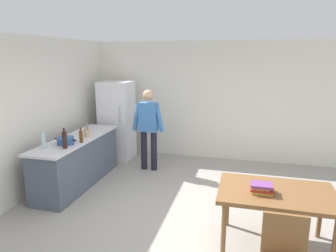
% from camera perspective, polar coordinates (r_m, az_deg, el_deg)
% --- Properties ---
extents(ground_plane, '(14.00, 14.00, 0.00)m').
position_cam_1_polar(ground_plane, '(4.68, 0.67, -17.17)').
color(ground_plane, '#9E998E').
extents(wall_back, '(6.40, 0.12, 2.70)m').
position_cam_1_polar(wall_back, '(7.07, 6.57, 4.79)').
color(wall_back, silver).
rests_on(wall_back, ground_plane).
extents(wall_left, '(0.12, 5.60, 2.70)m').
position_cam_1_polar(wall_left, '(5.55, -25.80, 1.28)').
color(wall_left, silver).
rests_on(wall_left, ground_plane).
extents(kitchen_counter, '(0.64, 2.20, 0.90)m').
position_cam_1_polar(kitchen_counter, '(5.90, -16.68, -6.36)').
color(kitchen_counter, '#4C5666').
rests_on(kitchen_counter, ground_plane).
extents(refrigerator, '(0.70, 0.67, 1.80)m').
position_cam_1_polar(refrigerator, '(7.10, -9.60, 1.04)').
color(refrigerator, white).
rests_on(refrigerator, ground_plane).
extents(person, '(0.70, 0.22, 1.70)m').
position_cam_1_polar(person, '(6.24, -3.70, 0.27)').
color(person, '#1E1E2D').
rests_on(person, ground_plane).
extents(dining_table, '(1.40, 0.90, 0.75)m').
position_cam_1_polar(dining_table, '(4.02, 19.82, -12.52)').
color(dining_table, brown).
rests_on(dining_table, ground_plane).
extents(cooking_pot, '(0.40, 0.28, 0.12)m').
position_cam_1_polar(cooking_pot, '(5.40, -18.80, -2.65)').
color(cooking_pot, '#285193').
rests_on(cooking_pot, kitchen_counter).
extents(utensil_jar, '(0.11, 0.11, 0.32)m').
position_cam_1_polar(utensil_jar, '(5.76, -15.13, -1.24)').
color(utensil_jar, tan).
rests_on(utensil_jar, kitchen_counter).
extents(bottle_beer_brown, '(0.06, 0.06, 0.26)m').
position_cam_1_polar(bottle_beer_brown, '(5.42, -16.12, -1.91)').
color(bottle_beer_brown, '#5B3314').
rests_on(bottle_beer_brown, kitchen_counter).
extents(bottle_wine_dark, '(0.08, 0.08, 0.34)m').
position_cam_1_polar(bottle_wine_dark, '(5.14, -18.97, -2.45)').
color(bottle_wine_dark, black).
rests_on(bottle_wine_dark, kitchen_counter).
extents(bottle_water_clear, '(0.07, 0.07, 0.30)m').
position_cam_1_polar(bottle_water_clear, '(5.27, -22.49, -2.60)').
color(bottle_water_clear, silver).
rests_on(bottle_water_clear, kitchen_counter).
extents(book_stack, '(0.27, 0.22, 0.12)m').
position_cam_1_polar(book_stack, '(3.86, 17.30, -11.17)').
color(book_stack, gold).
rests_on(book_stack, dining_table).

